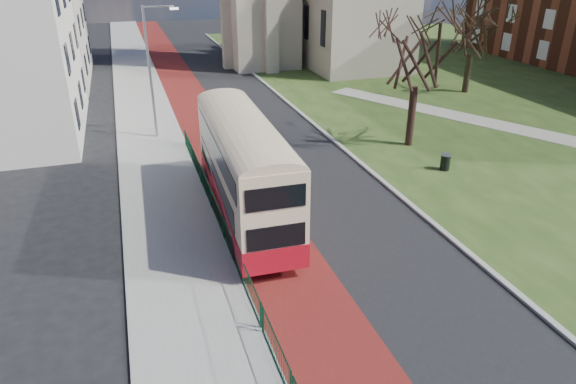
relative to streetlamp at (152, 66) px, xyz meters
name	(u,v)px	position (x,y,z in m)	size (l,w,h in m)	color
ground	(325,279)	(4.35, -18.00, -4.59)	(160.00, 160.00, 0.00)	black
road_carriageway	(241,121)	(5.85, 2.00, -4.59)	(9.00, 120.00, 0.01)	black
bus_lane	(203,124)	(3.15, 2.00, -4.59)	(3.40, 120.00, 0.01)	#591414
pavement_west	(147,129)	(-0.65, 2.00, -4.53)	(4.00, 120.00, 0.12)	gray
kerb_west	(177,126)	(1.35, 2.00, -4.53)	(0.25, 120.00, 0.13)	#999993
kerb_east	(293,107)	(10.45, 4.00, -4.53)	(0.25, 80.00, 0.13)	#999993
grass_green	(508,88)	(30.35, 4.00, -4.57)	(40.00, 80.00, 0.04)	#2A4117
footpath	(557,138)	(24.35, -8.00, -4.54)	(2.20, 36.00, 0.03)	#9E998C
pedestrian_railing	(223,228)	(1.40, -14.00, -4.04)	(0.07, 24.00, 1.12)	#0C3620
street_block_far	(21,16)	(-9.65, 20.00, 1.17)	(10.30, 16.30, 11.50)	beige
streetlamp	(152,66)	(0.00, 0.00, 0.00)	(2.13, 0.18, 8.00)	gray
bus	(244,165)	(2.74, -12.37, -2.04)	(2.79, 10.79, 4.48)	#AA0F1D
winter_tree_near	(420,37)	(14.63, -6.16, 1.95)	(7.28, 7.28, 9.39)	black
winter_tree_far	(475,24)	(25.89, 4.02, 1.01)	(5.72, 5.72, 8.04)	black
litter_bin	(445,162)	(14.45, -10.36, -4.10)	(0.64, 0.64, 0.90)	black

